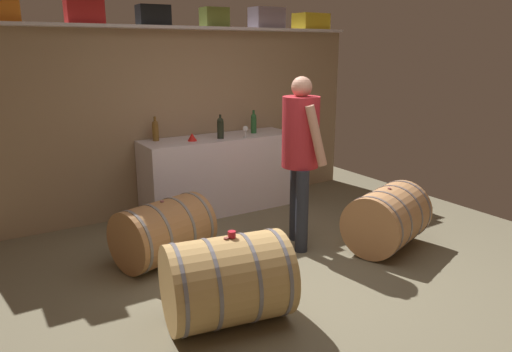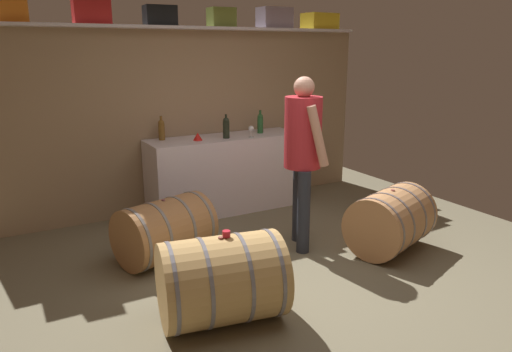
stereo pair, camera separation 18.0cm
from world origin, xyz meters
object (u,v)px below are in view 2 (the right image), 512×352
Objects in this scene: wine_barrel_far at (391,220)px; work_cabinet at (226,173)px; wine_bottle_green at (260,123)px; tasting_cup at (226,234)px; red_funnel at (198,136)px; wine_glass at (251,129)px; winemaker_pouring at (303,145)px; toolcase_red at (91,10)px; toolcase_olive at (221,17)px; wine_bottle_dark at (226,127)px; toolcase_orange at (11,4)px; toolcase_grey at (274,18)px; toolcase_black at (160,16)px; wine_bottle_amber at (162,129)px; wine_barrel_flank at (165,230)px; toolcase_yellow at (320,21)px; wine_barrel_near at (221,280)px.

work_cabinet is at bearing 95.10° from wine_barrel_far.
tasting_cup is at bearing -124.65° from wine_bottle_green.
wine_bottle_green reaches higher than red_funnel.
winemaker_pouring is (-0.09, -1.23, 0.03)m from wine_glass.
toolcase_red is at bearing 165.45° from red_funnel.
winemaker_pouring is (0.16, -1.43, 0.59)m from work_cabinet.
red_funnel is at bearing 168.09° from wine_glass.
red_funnel is at bearing -147.93° from toolcase_olive.
toolcase_orange is at bearing 171.81° from wine_bottle_dark.
toolcase_grey is 3.56m from tasting_cup.
toolcase_orange is 0.98× the size of toolcase_black.
winemaker_pouring is (0.55, -1.37, 0.08)m from red_funnel.
toolcase_black is (1.48, 0.00, -0.06)m from toolcase_orange.
wine_bottle_dark is at bearing 97.09° from wine_barrel_far.
winemaker_pouring is (-0.65, -1.63, -1.28)m from toolcase_grey.
wine_bottle_amber is at bearing 172.83° from wine_bottle_green.
wine_barrel_flank is at bearing -137.49° from work_cabinet.
toolcase_orange reaches higher than wine_bottle_green.
wine_bottle_dark is (-1.55, -0.31, -1.26)m from toolcase_yellow.
wine_bottle_amber is 1.99× the size of wine_glass.
wine_bottle_dark is 0.29× the size of wine_barrel_near.
wine_bottle_dark reaches higher than wine_bottle_amber.
toolcase_black is 1.41m from red_funnel.
wine_glass is (1.00, -0.37, -0.03)m from wine_bottle_amber.
toolcase_red is at bearing -179.04° from toolcase_grey.
toolcase_black reaches higher than wine_bottle_dark.
wine_bottle_dark is 0.17× the size of winemaker_pouring.
wine_bottle_green is 0.17× the size of winemaker_pouring.
toolcase_red is at bearing 3.99° from toolcase_orange.
red_funnel is 1.47m from winemaker_pouring.
wine_barrel_near is at bearing -114.18° from toolcase_olive.
wine_barrel_flank is (-1.16, -1.06, -0.17)m from work_cabinet.
toolcase_grey is at bearing 3.99° from toolcase_orange.
wine_bottle_dark is 0.36m from red_funnel.
toolcase_black is at bearing -179.04° from toolcase_grey.
work_cabinet is 1.58m from wine_barrel_flank.
toolcase_black is 1.22× the size of wine_bottle_amber.
winemaker_pouring reaches higher than wine_barrel_far.
toolcase_olive is 0.30× the size of wine_barrel_near.
toolcase_olive is 0.74m from toolcase_grey.
tasting_cup is (0.06, -1.24, 0.39)m from wine_barrel_flank.
wine_barrel_far is (2.30, -2.15, -2.04)m from toolcase_red.
wine_bottle_amber is 0.43m from red_funnel.
wine_barrel_near is 1.00× the size of wine_barrel_flank.
wine_bottle_green is 2.93m from wine_barrel_near.
wine_barrel_near is at bearing -123.65° from wine_glass.
wine_barrel_far is at bearing 79.17° from winemaker_pouring.
wine_bottle_amber is (0.68, -0.04, -1.30)m from toolcase_red.
toolcase_black is at bearing 154.70° from wine_bottle_dark.
toolcase_yellow is (3.68, 0.00, -0.06)m from toolcase_orange.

